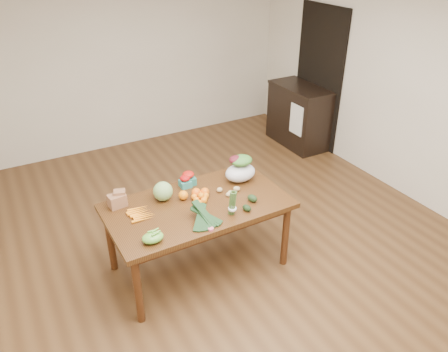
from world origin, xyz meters
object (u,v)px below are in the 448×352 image
cabbage (163,191)px  dining_table (199,236)px  salad_bag (240,170)px  cabinet (298,116)px  paper_bag (117,199)px  asparagus_bundle (232,203)px  mandarin_cluster (201,197)px  kale_bunch (205,216)px

cabbage → dining_table: bearing=-41.6°
salad_bag → cabinet: bearing=39.3°
paper_bag → asparagus_bundle: bearing=-36.3°
cabbage → asparagus_bundle: bearing=-50.1°
mandarin_cluster → asparagus_bundle: bearing=-66.3°
asparagus_bundle → dining_table: bearing=121.7°
paper_bag → asparagus_bundle: (0.86, -0.63, 0.05)m
paper_bag → cabbage: bearing=-13.4°
paper_bag → salad_bag: salad_bag is taller
mandarin_cluster → kale_bunch: bearing=-110.7°
paper_bag → kale_bunch: kale_bunch is taller
paper_bag → kale_bunch: 0.87m
paper_bag → dining_table: bearing=-25.7°
dining_table → asparagus_bundle: (0.20, -0.31, 0.50)m
cabbage → mandarin_cluster: cabbage is taller
asparagus_bundle → paper_bag: bearing=143.1°
kale_bunch → salad_bag: (0.66, 0.51, 0.04)m
cabbage → asparagus_bundle: asparagus_bundle is taller
asparagus_bundle → cabinet: bearing=41.2°
kale_bunch → cabbage: bearing=106.6°
paper_bag → cabbage: (0.41, -0.10, 0.02)m
mandarin_cluster → asparagus_bundle: asparagus_bundle is taller
cabinet → cabbage: size_ratio=5.50×
cabbage → mandarin_cluster: (0.30, -0.20, -0.04)m
cabbage → cabinet: bearing=29.8°
paper_bag → salad_bag: size_ratio=0.65×
paper_bag → salad_bag: (1.24, -0.14, 0.05)m
cabbage → kale_bunch: 0.57m
asparagus_bundle → kale_bunch: bearing=-178.1°
cabinet → kale_bunch: bearing=-141.0°
kale_bunch → asparagus_bundle: size_ratio=1.60×
dining_table → mandarin_cluster: 0.43m
cabinet → kale_bunch: 3.54m
cabinet → paper_bag: size_ratio=4.87×
dining_table → cabbage: size_ratio=9.13×
cabbage → asparagus_bundle: (0.45, -0.53, 0.03)m
kale_bunch → salad_bag: 0.83m
paper_bag → mandarin_cluster: size_ratio=1.16×
mandarin_cluster → kale_bunch: 0.37m
paper_bag → cabbage: cabbage is taller
cabbage → mandarin_cluster: bearing=-33.8°
cabbage → asparagus_bundle: size_ratio=0.74×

